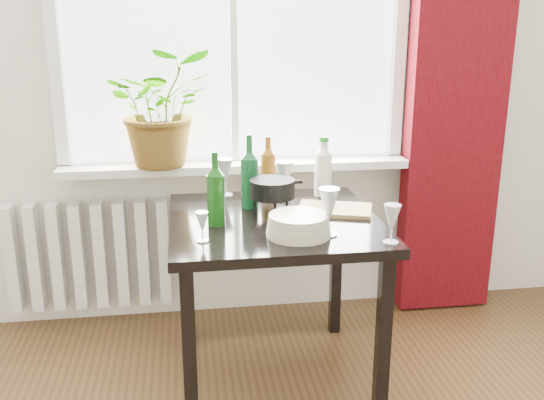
{
  "coord_description": "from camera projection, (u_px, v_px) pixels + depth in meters",
  "views": [
    {
      "loc": [
        -0.25,
        -0.79,
        1.51
      ],
      "look_at": [
        0.09,
        1.55,
        0.82
      ],
      "focal_mm": 40.0,
      "sensor_mm": 36.0,
      "label": 1
    }
  ],
  "objects": [
    {
      "name": "fondue_pot",
      "position": [
        272.0,
        197.0,
        2.52
      ],
      "size": [
        0.25,
        0.23,
        0.15
      ],
      "primitive_type": null,
      "rotation": [
        0.0,
        0.0,
        0.22
      ],
      "color": "black",
      "rests_on": "table"
    },
    {
      "name": "windowsill",
      "position": [
        236.0,
        166.0,
        3.02
      ],
      "size": [
        1.72,
        0.2,
        0.04
      ],
      "color": "silver",
      "rests_on": "ground"
    },
    {
      "name": "cutting_board",
      "position": [
        335.0,
        209.0,
        2.57
      ],
      "size": [
        0.35,
        0.29,
        0.02
      ],
      "primitive_type": "cube",
      "rotation": [
        0.0,
        0.0,
        -0.32
      ],
      "color": "olive",
      "rests_on": "table"
    },
    {
      "name": "plate_stack",
      "position": [
        299.0,
        225.0,
        2.27
      ],
      "size": [
        0.28,
        0.28,
        0.08
      ],
      "primitive_type": "cylinder",
      "rotation": [
        0.0,
        0.0,
        -0.13
      ],
      "color": "beige",
      "rests_on": "table"
    },
    {
      "name": "wine_bottle_right",
      "position": [
        250.0,
        171.0,
        2.59
      ],
      "size": [
        0.08,
        0.08,
        0.32
      ],
      "primitive_type": null,
      "rotation": [
        0.0,
        0.0,
        0.13
      ],
      "color": "#0C421E",
      "rests_on": "table"
    },
    {
      "name": "curtain",
      "position": [
        459.0,
        67.0,
        3.01
      ],
      "size": [
        0.5,
        0.12,
        2.56
      ],
      "color": "#3B050A",
      "rests_on": "ground"
    },
    {
      "name": "potted_plant",
      "position": [
        162.0,
        108.0,
        2.85
      ],
      "size": [
        0.55,
        0.49,
        0.56
      ],
      "primitive_type": "imported",
      "rotation": [
        0.0,
        0.0,
        0.12
      ],
      "color": "#1B671D",
      "rests_on": "windowsill"
    },
    {
      "name": "tv_remote",
      "position": [
        298.0,
        233.0,
        2.29
      ],
      "size": [
        0.09,
        0.17,
        0.02
      ],
      "primitive_type": "cube",
      "rotation": [
        0.0,
        0.0,
        0.26
      ],
      "color": "black",
      "rests_on": "table"
    },
    {
      "name": "wineglass_front_left",
      "position": [
        202.0,
        227.0,
        2.2
      ],
      "size": [
        0.06,
        0.06,
        0.11
      ],
      "primitive_type": null,
      "rotation": [
        0.0,
        0.0,
        0.25
      ],
      "color": "silver",
      "rests_on": "table"
    },
    {
      "name": "wineglass_back_left",
      "position": [
        225.0,
        177.0,
        2.78
      ],
      "size": [
        0.08,
        0.08,
        0.18
      ],
      "primitive_type": null,
      "rotation": [
        0.0,
        0.0,
        -0.04
      ],
      "color": "#B4B8C2",
      "rests_on": "table"
    },
    {
      "name": "wineglass_front_right",
      "position": [
        329.0,
        211.0,
        2.26
      ],
      "size": [
        0.1,
        0.1,
        0.19
      ],
      "primitive_type": null,
      "rotation": [
        0.0,
        0.0,
        0.36
      ],
      "color": "#B4BFC2",
      "rests_on": "table"
    },
    {
      "name": "radiator",
      "position": [
        90.0,
        255.0,
        3.07
      ],
      "size": [
        0.8,
        0.1,
        0.55
      ],
      "color": "silver",
      "rests_on": "ground"
    },
    {
      "name": "bottle_amber",
      "position": [
        268.0,
        165.0,
        2.79
      ],
      "size": [
        0.08,
        0.08,
        0.28
      ],
      "primitive_type": null,
      "rotation": [
        0.0,
        0.0,
        -0.26
      ],
      "color": "brown",
      "rests_on": "table"
    },
    {
      "name": "wine_bottle_left",
      "position": [
        216.0,
        188.0,
        2.36
      ],
      "size": [
        0.09,
        0.09,
        0.3
      ],
      "primitive_type": null,
      "rotation": [
        0.0,
        0.0,
        0.31
      ],
      "color": "#0E420C",
      "rests_on": "table"
    },
    {
      "name": "wineglass_back_center",
      "position": [
        285.0,
        181.0,
        2.69
      ],
      "size": [
        0.11,
        0.11,
        0.19
      ],
      "primitive_type": null,
      "rotation": [
        0.0,
        0.0,
        -0.42
      ],
      "color": "silver",
      "rests_on": "table"
    },
    {
      "name": "cleaning_bottle",
      "position": [
        323.0,
        166.0,
        2.78
      ],
      "size": [
        0.09,
        0.09,
        0.28
      ],
      "primitive_type": null,
      "rotation": [
        0.0,
        0.0,
        0.21
      ],
      "color": "silver",
      "rests_on": "table"
    },
    {
      "name": "window",
      "position": [
        232.0,
        3.0,
        2.86
      ],
      "size": [
        1.72,
        0.08,
        1.62
      ],
      "color": "white",
      "rests_on": "ground"
    },
    {
      "name": "table",
      "position": [
        274.0,
        239.0,
        2.51
      ],
      "size": [
        0.85,
        0.85,
        0.74
      ],
      "color": "black",
      "rests_on": "ground"
    },
    {
      "name": "wineglass_far_right",
      "position": [
        392.0,
        224.0,
        2.18
      ],
      "size": [
        0.08,
        0.08,
        0.15
      ],
      "primitive_type": null,
      "rotation": [
        0.0,
        0.0,
        0.39
      ],
      "color": "silver",
      "rests_on": "table"
    }
  ]
}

